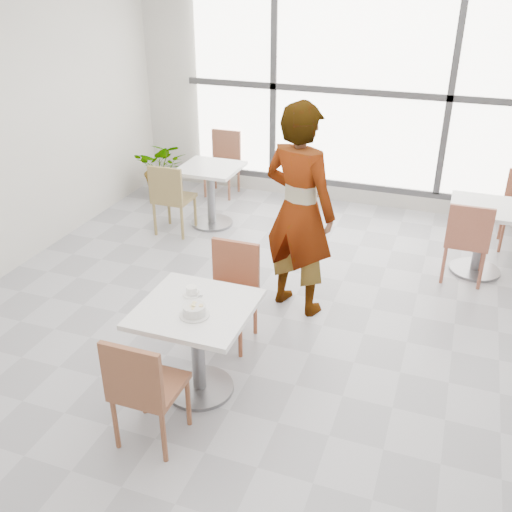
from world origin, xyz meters
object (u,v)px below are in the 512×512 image
(person, at_px, (299,211))
(bg_chair_left_far, at_px, (224,158))
(plant_left, at_px, (164,168))
(main_table, at_px, (197,333))
(coffee_cup, at_px, (192,291))
(chair_near, at_px, (143,386))
(bg_table_left, at_px, (211,187))
(oatmeal_bowl, at_px, (194,310))
(bg_chair_left_near, at_px, (171,195))
(chair_far, at_px, (231,286))
(bg_chair_right_near, at_px, (467,237))
(bg_table_right, at_px, (482,230))

(person, relative_size, bg_chair_left_far, 2.24)
(person, height_order, plant_left, person)
(main_table, distance_m, coffee_cup, 0.31)
(chair_near, bearing_deg, plant_left, -63.55)
(coffee_cup, bearing_deg, bg_table_left, 111.41)
(oatmeal_bowl, distance_m, bg_table_left, 3.28)
(oatmeal_bowl, height_order, coffee_cup, oatmeal_bowl)
(main_table, height_order, bg_chair_left_near, bg_chair_left_near)
(chair_far, height_order, coffee_cup, chair_far)
(oatmeal_bowl, bearing_deg, bg_chair_left_near, 120.86)
(oatmeal_bowl, height_order, bg_chair_right_near, bg_chair_right_near)
(main_table, relative_size, oatmeal_bowl, 3.81)
(oatmeal_bowl, bearing_deg, person, 78.83)
(bg_table_right, height_order, bg_chair_left_near, bg_chair_left_near)
(chair_far, height_order, oatmeal_bowl, chair_far)
(oatmeal_bowl, relative_size, bg_chair_left_far, 0.24)
(main_table, relative_size, chair_near, 0.92)
(chair_near, bearing_deg, chair_far, -92.29)
(bg_table_left, bearing_deg, bg_chair_right_near, -8.97)
(chair_near, height_order, bg_chair_left_far, same)
(coffee_cup, height_order, person, person)
(chair_near, height_order, bg_table_right, chair_near)
(chair_far, distance_m, person, 0.91)
(chair_far, distance_m, bg_chair_left_near, 2.27)
(chair_far, height_order, plant_left, chair_far)
(person, bearing_deg, bg_table_left, -25.36)
(main_table, bearing_deg, bg_chair_left_far, 110.11)
(main_table, xyz_separation_m, bg_table_left, (-1.18, 2.92, -0.04))
(bg_table_right, bearing_deg, bg_table_left, 176.55)
(main_table, relative_size, bg_chair_right_near, 0.92)
(bg_table_right, relative_size, bg_chair_right_near, 0.86)
(bg_table_left, bearing_deg, person, -44.16)
(coffee_cup, bearing_deg, chair_near, -89.92)
(main_table, xyz_separation_m, person, (0.35, 1.43, 0.45))
(bg_chair_left_far, bearing_deg, main_table, -69.89)
(chair_far, relative_size, bg_table_right, 1.16)
(bg_table_right, bearing_deg, oatmeal_bowl, -123.85)
(bg_chair_left_near, distance_m, plant_left, 1.32)
(bg_table_right, bearing_deg, main_table, -125.53)
(main_table, relative_size, bg_table_left, 1.07)
(bg_table_right, distance_m, bg_chair_right_near, 0.32)
(plant_left, bearing_deg, bg_chair_right_near, -16.13)
(oatmeal_bowl, relative_size, bg_chair_right_near, 0.24)
(oatmeal_bowl, xyz_separation_m, bg_table_left, (-1.23, 3.03, -0.31))
(main_table, bearing_deg, chair_far, 92.77)
(bg_chair_left_near, xyz_separation_m, bg_chair_left_far, (0.04, 1.52, 0.00))
(bg_table_left, bearing_deg, oatmeal_bowl, -67.93)
(chair_far, bearing_deg, bg_chair_left_near, 130.39)
(plant_left, bearing_deg, bg_table_left, -34.04)
(coffee_cup, distance_m, bg_table_right, 3.31)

